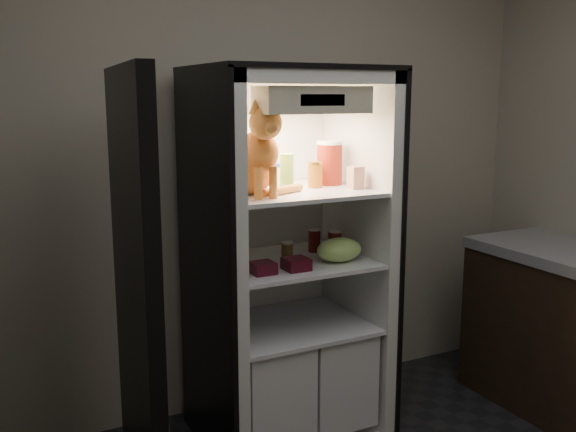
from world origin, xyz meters
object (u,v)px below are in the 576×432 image
at_px(soda_can_a, 314,241).
at_px(cream_carton, 356,178).
at_px(salsa_jar, 315,175).
at_px(refrigerator, 285,285).
at_px(grape_bag, 339,250).
at_px(pepper_jar, 329,163).
at_px(soda_can_b, 334,242).
at_px(berry_box_right, 296,264).
at_px(tabby_cat, 255,159).
at_px(parmesan_shaker, 287,172).
at_px(mayo_tub, 283,175).
at_px(condiment_jar, 287,250).
at_px(berry_box_left, 263,268).
at_px(soda_can_c, 335,243).

bearing_deg(soda_can_a, cream_carton, -62.16).
bearing_deg(salsa_jar, refrigerator, 159.65).
height_order(refrigerator, grape_bag, refrigerator).
height_order(pepper_jar, soda_can_b, pepper_jar).
bearing_deg(berry_box_right, pepper_jar, 37.75).
relative_size(tabby_cat, soda_can_b, 3.80).
distance_m(parmesan_shaker, salsa_jar, 0.16).
xyz_separation_m(refrigerator, soda_can_a, (0.18, 0.03, 0.21)).
distance_m(tabby_cat, parmesan_shaker, 0.23).
xyz_separation_m(mayo_tub, condiment_jar, (-0.02, -0.09, -0.37)).
relative_size(cream_carton, soda_can_b, 0.94).
bearing_deg(berry_box_left, parmesan_shaker, 38.29).
bearing_deg(berry_box_right, refrigerator, 75.14).
distance_m(pepper_jar, berry_box_left, 0.69).
bearing_deg(grape_bag, condiment_jar, 137.82).
distance_m(grape_bag, berry_box_right, 0.26).
relative_size(soda_can_b, berry_box_left, 1.09).
height_order(tabby_cat, soda_can_a, tabby_cat).
bearing_deg(cream_carton, grape_bag, -169.59).
relative_size(refrigerator, soda_can_c, 15.44).
height_order(salsa_jar, condiment_jar, salsa_jar).
height_order(parmesan_shaker, soda_can_a, parmesan_shaker).
xyz_separation_m(pepper_jar, condiment_jar, (-0.26, -0.03, -0.42)).
bearing_deg(berry_box_left, tabby_cat, 86.16).
height_order(parmesan_shaker, grape_bag, parmesan_shaker).
bearing_deg(grape_bag, pepper_jar, 73.16).
height_order(grape_bag, berry_box_right, grape_bag).
distance_m(salsa_jar, soda_can_a, 0.37).
distance_m(tabby_cat, mayo_tub, 0.34).
bearing_deg(salsa_jar, pepper_jar, 27.47).
relative_size(salsa_jar, berry_box_left, 1.21).
relative_size(parmesan_shaker, condiment_jar, 2.14).
bearing_deg(soda_can_a, tabby_cat, -157.84).
distance_m(soda_can_c, berry_box_left, 0.50).
relative_size(cream_carton, grape_bag, 0.47).
xyz_separation_m(tabby_cat, mayo_tub, (0.24, 0.20, -0.11)).
bearing_deg(soda_can_a, grape_bag, -87.26).
distance_m(pepper_jar, soda_can_a, 0.41).
bearing_deg(condiment_jar, tabby_cat, -152.69).
relative_size(mayo_tub, cream_carton, 1.04).
xyz_separation_m(berry_box_left, berry_box_right, (0.17, -0.01, 0.00)).
relative_size(refrigerator, parmesan_shaker, 10.73).
height_order(pepper_jar, condiment_jar, pepper_jar).
height_order(cream_carton, berry_box_right, cream_carton).
height_order(soda_can_b, berry_box_right, soda_can_b).
bearing_deg(soda_can_b, refrigerator, 172.35).
xyz_separation_m(cream_carton, condiment_jar, (-0.29, 0.16, -0.36)).
xyz_separation_m(parmesan_shaker, soda_can_b, (0.29, 0.03, -0.38)).
distance_m(soda_can_b, soda_can_c, 0.05).
xyz_separation_m(refrigerator, grape_bag, (0.20, -0.20, 0.21)).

